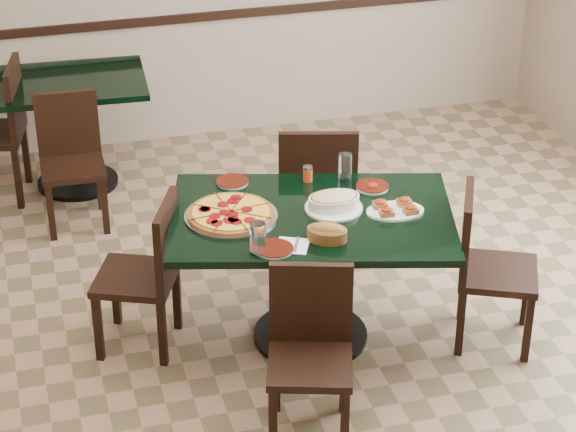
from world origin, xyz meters
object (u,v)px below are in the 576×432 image
object	(u,v)px
chair_right	(484,261)
bruschetta_platter	(395,208)
chair_near	(310,343)
back_chair_left	(1,124)
pepperoni_pizza	(231,214)
main_table	(311,246)
bread_basket	(327,233)
chair_far	(317,190)
chair_left	(150,268)
lasagna_casserole	(334,201)
back_chair_near	(71,153)
back_table	(71,112)

from	to	relation	value
chair_right	bruschetta_platter	size ratio (longest dim) A/B	2.72
chair_near	back_chair_left	bearing A→B (deg)	131.72
chair_near	pepperoni_pizza	xyz separation A→B (m)	(-0.20, 0.76, 0.31)
main_table	bread_basket	world-z (taller)	bread_basket
main_table	pepperoni_pizza	size ratio (longest dim) A/B	3.42
chair_far	chair_left	world-z (taller)	chair_far
pepperoni_pizza	lasagna_casserole	size ratio (longest dim) A/B	1.59
chair_far	back_chair_near	xyz separation A→B (m)	(-1.29, 1.00, -0.07)
chair_left	bread_basket	xyz separation A→B (m)	(0.81, -0.42, 0.32)
main_table	chair_right	bearing A→B (deg)	-0.60
lasagna_casserole	chair_left	bearing A→B (deg)	170.67
back_table	back_chair_near	distance (m)	0.49
chair_far	lasagna_casserole	world-z (taller)	chair_far
chair_far	chair_right	world-z (taller)	chair_far
back_chair_near	chair_right	bearing A→B (deg)	-43.16
back_table	bread_basket	distance (m)	2.61
back_chair_near	lasagna_casserole	size ratio (longest dim) A/B	2.80
back_table	chair_right	xyz separation A→B (m)	(1.87, -2.37, -0.05)
chair_near	back_chair_near	size ratio (longest dim) A/B	1.00
chair_far	bread_basket	distance (m)	0.98
back_chair_near	bread_basket	distance (m)	2.22
main_table	back_chair_left	xyz separation A→B (m)	(-1.46, 2.09, -0.05)
back_chair_left	bruschetta_platter	distance (m)	2.89
chair_far	pepperoni_pizza	xyz separation A→B (m)	(-0.62, -0.57, 0.24)
back_chair_near	pepperoni_pizza	distance (m)	1.73
chair_far	back_chair_left	world-z (taller)	chair_far
chair_left	bread_basket	distance (m)	0.97
lasagna_casserole	chair_far	bearing A→B (deg)	79.45
chair_left	pepperoni_pizza	world-z (taller)	chair_left
back_chair_left	main_table	bearing A→B (deg)	46.59
back_table	chair_far	bearing A→B (deg)	-46.66
back_table	back_chair_left	distance (m)	0.45
pepperoni_pizza	chair_near	bearing A→B (deg)	-75.52
bread_basket	main_table	bearing A→B (deg)	119.08
back_chair_near	lasagna_casserole	xyz separation A→B (m)	(1.19, -1.63, 0.34)
chair_near	lasagna_casserole	distance (m)	0.84
chair_far	back_chair_left	size ratio (longest dim) A/B	1.02
chair_far	pepperoni_pizza	bearing A→B (deg)	57.31
back_table	lasagna_casserole	xyz separation A→B (m)	(1.13, -2.11, 0.27)
pepperoni_pizza	bread_basket	size ratio (longest dim) A/B	1.97
back_table	pepperoni_pizza	world-z (taller)	pepperoni_pizza
chair_left	bruschetta_platter	distance (m)	1.29
back_chair_near	chair_far	bearing A→B (deg)	-36.47
chair_far	pepperoni_pizza	size ratio (longest dim) A/B	1.99
chair_left	main_table	bearing A→B (deg)	101.99
back_table	main_table	bearing A→B (deg)	-61.17
chair_far	chair_left	bearing A→B (deg)	40.34
main_table	chair_far	size ratio (longest dim) A/B	1.72
chair_far	chair_left	xyz separation A→B (m)	(-1.04, -0.49, -0.05)
chair_left	back_table	bearing A→B (deg)	-151.35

